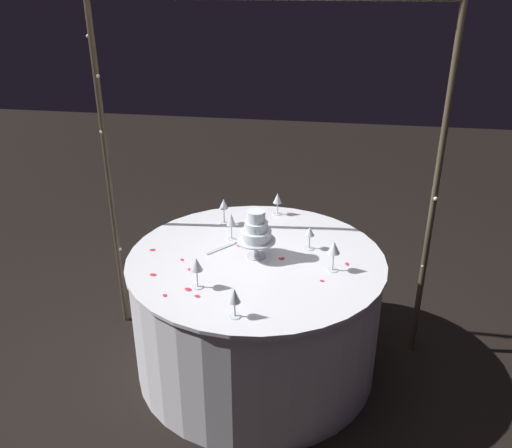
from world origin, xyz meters
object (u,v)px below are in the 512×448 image
Objects in this scene: main_table at (256,312)px; wine_glass_0 at (334,249)px; wine_glass_2 at (224,205)px; cake_knife at (229,245)px; tiered_cake at (257,231)px; wine_glass_6 at (310,233)px; wine_glass_3 at (231,221)px; wine_glass_1 at (196,265)px; wine_glass_4 at (278,199)px; decorative_arch at (264,134)px; wine_glass_5 at (234,297)px.

main_table is 8.41× the size of wine_glass_0.
wine_glass_2 is 0.69× the size of cake_knife.
wine_glass_2 is at bearing 124.54° from tiered_cake.
wine_glass_3 is at bearing 174.85° from wine_glass_6.
cake_knife is at bearing 82.54° from wine_glass_1.
wine_glass_1 is 0.78m from wine_glass_2.
tiered_cake is 0.27m from cake_knife.
wine_glass_1 is at bearing -106.57° from wine_glass_4.
tiered_cake is at bearing -93.80° from wine_glass_4.
decorative_arch is 1.06m from main_table.
wine_glass_3 is 0.70× the size of cake_knife.
wine_glass_5 reaches higher than wine_glass_4.
wine_glass_3 reaches higher than wine_glass_2.
decorative_arch is at bearing -21.55° from wine_glass_2.
cake_knife is at bearing -114.52° from wine_glass_4.
wine_glass_5 is 0.80m from wine_glass_6.
wine_glass_3 is (0.06, 0.56, -0.01)m from wine_glass_1.
main_table is at bearing -94.18° from wine_glass_4.
decorative_arch is 0.63m from wine_glass_6.
main_table is 0.67m from wine_glass_1.
wine_glass_4 is at bearing 85.82° from main_table.
wine_glass_0 is at bearing -11.37° from tiered_cake.
main_table is 9.55× the size of wine_glass_5.
main_table is 8.61× the size of wine_glass_1.
tiered_cake is 0.27m from wine_glass_3.
decorative_arch reaches higher than wine_glass_0.
wine_glass_2 is 1.09× the size of wine_glass_5.
wine_glass_1 is at bearing -96.43° from wine_glass_3.
wine_glass_4 is (0.04, 0.60, -0.05)m from tiered_cake.
wine_glass_0 is at bearing -24.08° from wine_glass_3.
wine_glass_2 reaches higher than cake_knife.
wine_glass_4 is (0.04, 0.61, 0.48)m from main_table.
wine_glass_4 reaches higher than cake_knife.
wine_glass_1 is (-0.25, -0.37, -0.03)m from tiered_cake.
tiered_cake is 1.67× the size of wine_glass_3.
cake_knife is (-0.00, -0.08, -0.12)m from wine_glass_3.
wine_glass_2 is (-0.28, 0.41, 0.50)m from main_table.
wine_glass_1 is 0.33m from wine_glass_5.
wine_glass_3 is (-0.18, 0.20, 0.50)m from main_table.
wine_glass_3 is at bearing 155.92° from wine_glass_0.
cake_knife is (-0.62, 0.19, -0.13)m from wine_glass_0.
decorative_arch is 0.59m from wine_glass_2.
cake_knife is at bearing -73.04° from wine_glass_2.
wine_glass_6 reaches higher than main_table.
tiered_cake reaches higher than wine_glass_5.
wine_glass_3 is (0.09, -0.22, -0.00)m from wine_glass_2.
decorative_arch is 0.61m from wine_glass_4.
wine_glass_2 is 0.34m from cake_knife.
tiered_cake reaches higher than cake_knife.
decorative_arch is at bearing 69.96° from wine_glass_1.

